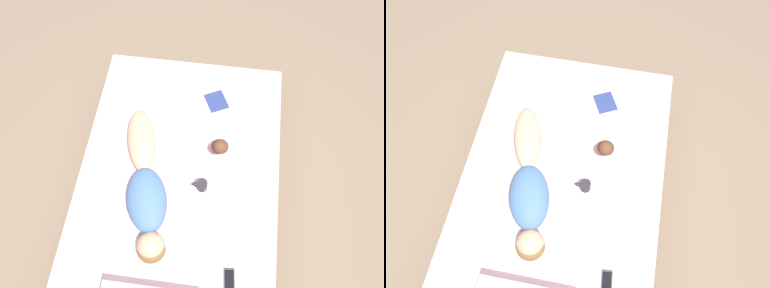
% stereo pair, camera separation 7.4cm
% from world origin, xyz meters
% --- Properties ---
extents(ground_plane, '(12.00, 12.00, 0.00)m').
position_xyz_m(ground_plane, '(0.00, 0.00, 0.00)').
color(ground_plane, '#7A6651').
extents(bed, '(1.55, 2.31, 0.49)m').
position_xyz_m(bed, '(0.00, 0.00, 0.24)').
color(bed, brown).
rests_on(bed, ground_plane).
extents(person, '(0.52, 1.20, 0.19)m').
position_xyz_m(person, '(0.21, 0.11, 0.57)').
color(person, tan).
rests_on(person, bed).
extents(open_magazine, '(0.57, 0.47, 0.01)m').
position_xyz_m(open_magazine, '(-0.32, -0.80, 0.49)').
color(open_magazine, silver).
rests_on(open_magazine, bed).
extents(coffee_mug, '(0.11, 0.08, 0.09)m').
position_xyz_m(coffee_mug, '(-0.18, 0.02, 0.53)').
color(coffee_mug, '#232328').
rests_on(coffee_mug, bed).
extents(cell_phone, '(0.09, 0.15, 0.01)m').
position_xyz_m(cell_phone, '(-0.44, 0.64, 0.49)').
color(cell_phone, '#333842').
rests_on(cell_phone, bed).
extents(plush_toy, '(0.13, 0.16, 0.19)m').
position_xyz_m(plush_toy, '(-0.28, -0.29, 0.57)').
color(plush_toy, brown).
rests_on(plush_toy, bed).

